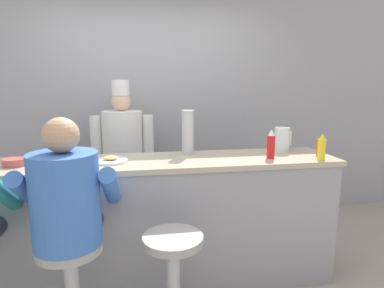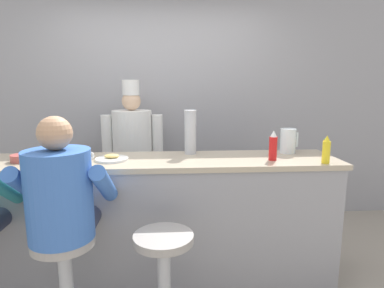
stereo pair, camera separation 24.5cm
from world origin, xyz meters
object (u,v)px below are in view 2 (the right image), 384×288
at_px(water_pitcher_clear, 288,141).
at_px(breakfast_plate, 112,158).
at_px(cereal_bowl, 23,158).
at_px(cook_in_whites_near, 133,151).
at_px(ketchup_bottle_red, 273,146).
at_px(cup_stack_steel, 190,132).
at_px(diner_seated_blue, 62,203).
at_px(mustard_bottle_yellow, 326,150).
at_px(hot_sauce_bottle_orange, 325,149).
at_px(empty_stool_round, 164,268).
at_px(coffee_mug_white, 84,156).

distance_m(water_pitcher_clear, breakfast_plate, 1.45).
height_order(cereal_bowl, cook_in_whites_near, cook_in_whites_near).
bearing_deg(cook_in_whites_near, ketchup_bottle_red, -41.33).
relative_size(water_pitcher_clear, cook_in_whites_near, 0.13).
relative_size(cup_stack_steel, cook_in_whites_near, 0.22).
height_order(breakfast_plate, diner_seated_blue, diner_seated_blue).
height_order(water_pitcher_clear, cereal_bowl, water_pitcher_clear).
bearing_deg(diner_seated_blue, mustard_bottle_yellow, 10.82).
height_order(mustard_bottle_yellow, water_pitcher_clear, same).
bearing_deg(breakfast_plate, cup_stack_steel, 18.07).
bearing_deg(cup_stack_steel, hot_sauce_bottle_orange, -13.07).
bearing_deg(cereal_bowl, hot_sauce_bottle_orange, -1.17).
xyz_separation_m(hot_sauce_bottle_orange, cereal_bowl, (-2.31, 0.05, -0.05)).
distance_m(ketchup_bottle_red, water_pitcher_clear, 0.33).
xyz_separation_m(mustard_bottle_yellow, cook_in_whites_near, (-1.54, 1.16, -0.22)).
height_order(mustard_bottle_yellow, empty_stool_round, mustard_bottle_yellow).
relative_size(breakfast_plate, cup_stack_steel, 0.68).
xyz_separation_m(mustard_bottle_yellow, cup_stack_steel, (-0.97, 0.40, 0.09)).
distance_m(mustard_bottle_yellow, water_pitcher_clear, 0.40).
bearing_deg(hot_sauce_bottle_orange, ketchup_bottle_red, -175.26).
xyz_separation_m(breakfast_plate, cereal_bowl, (-0.66, 0.01, 0.01)).
distance_m(water_pitcher_clear, cereal_bowl, 2.10).
bearing_deg(cereal_bowl, diner_seated_blue, -50.18).
bearing_deg(cup_stack_steel, breakfast_plate, -161.93).
bearing_deg(breakfast_plate, water_pitcher_clear, 7.14).
bearing_deg(cereal_bowl, ketchup_bottle_red, -2.50).
relative_size(cereal_bowl, cook_in_whites_near, 0.10).
relative_size(breakfast_plate, cook_in_whites_near, 0.15).
height_order(coffee_mug_white, diner_seated_blue, diner_seated_blue).
bearing_deg(empty_stool_round, breakfast_plate, 124.93).
bearing_deg(cereal_bowl, mustard_bottle_yellow, -5.19).
bearing_deg(water_pitcher_clear, breakfast_plate, -172.86).
distance_m(mustard_bottle_yellow, hot_sauce_bottle_orange, 0.17).
bearing_deg(ketchup_bottle_red, diner_seated_blue, -162.06).
bearing_deg(cook_in_whites_near, mustard_bottle_yellow, -37.01).
bearing_deg(cup_stack_steel, empty_stool_round, -105.48).
xyz_separation_m(cup_stack_steel, diner_seated_blue, (-0.82, -0.74, -0.32)).
distance_m(water_pitcher_clear, cook_in_whites_near, 1.61).
bearing_deg(coffee_mug_white, cook_in_whites_near, 76.17).
relative_size(hot_sauce_bottle_orange, cup_stack_steel, 0.42).
bearing_deg(empty_stool_round, water_pitcher_clear, 35.92).
bearing_deg(empty_stool_round, ketchup_bottle_red, 30.92).
xyz_separation_m(hot_sauce_bottle_orange, diner_seated_blue, (-1.85, -0.50, -0.21)).
height_order(hot_sauce_bottle_orange, water_pitcher_clear, water_pitcher_clear).
distance_m(water_pitcher_clear, coffee_mug_white, 1.65).
distance_m(hot_sauce_bottle_orange, cook_in_whites_near, 1.90).
height_order(cereal_bowl, coffee_mug_white, coffee_mug_white).
bearing_deg(hot_sauce_bottle_orange, empty_stool_round, -157.03).
height_order(hot_sauce_bottle_orange, empty_stool_round, hot_sauce_bottle_orange).
height_order(mustard_bottle_yellow, diner_seated_blue, diner_seated_blue).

